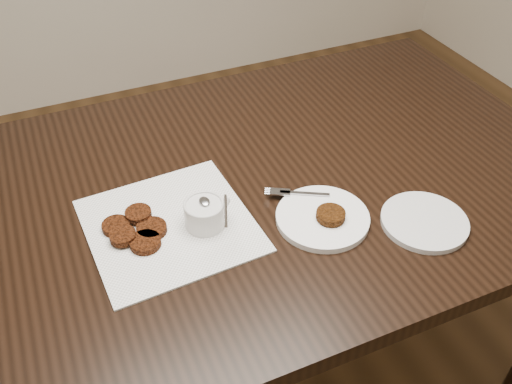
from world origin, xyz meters
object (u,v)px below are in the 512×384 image
table (262,287)px  napkin (170,225)px  plate_with_patty (323,215)px  plate_empty (424,222)px  sauce_ramekin (204,203)px

table → napkin: bearing=-164.0°
table → plate_with_patty: (0.05, -0.18, 0.39)m
table → napkin: (-0.24, -0.07, 0.38)m
plate_empty → napkin: bearing=157.2°
plate_empty → sauce_ramekin: bearing=157.1°
napkin → sauce_ramekin: size_ratio=2.79×
sauce_ramekin → plate_with_patty: bearing=-19.7°
table → plate_empty: bearing=-48.6°
sauce_ramekin → plate_with_patty: 0.24m
napkin → plate_with_patty: size_ratio=1.67×
napkin → table: bearing=16.0°
plate_with_patty → table: bearing=106.6°
sauce_ramekin → plate_with_patty: sauce_ramekin is taller
table → sauce_ramekin: (-0.17, -0.10, 0.44)m
plate_empty → plate_with_patty: bearing=153.5°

